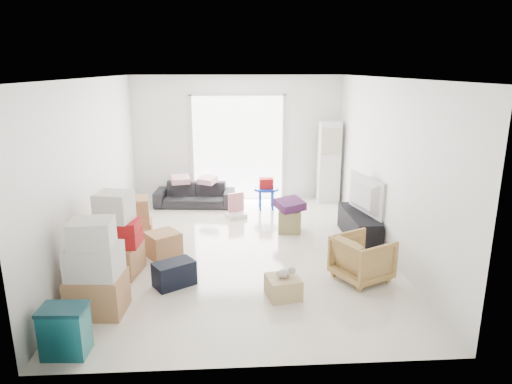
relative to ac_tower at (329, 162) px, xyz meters
The scene contains 21 objects.
room_shell 3.32m from the ac_tower, 126.35° to the right, with size 4.98×6.48×3.18m.
sliding_door 2.01m from the ac_tower, behind, with size 2.10×0.04×2.33m.
ac_tower is the anchor object (origin of this frame).
tv_console 2.34m from the ac_tower, 88.73° to the right, with size 0.41×1.36×0.45m, color black.
television 2.28m from the ac_tower, 88.73° to the right, with size 1.10×0.63×0.14m, color black.
sofa 2.94m from the ac_tower, behind, with size 1.66×0.49×0.65m, color #222327.
pillow_left 3.19m from the ac_tower, behind, with size 0.38×0.30×0.12m, color #CE969E.
pillow_right 2.62m from the ac_tower, behind, with size 0.33×0.26×0.11m, color #CE969E.
armchair 3.87m from the ac_tower, 95.23° to the right, with size 0.67×0.63×0.69m, color #A6834A.
storage_bins 6.59m from the ac_tower, 125.90° to the right, with size 0.48×0.35×0.53m.
box_stack_a 5.86m from the ac_tower, 129.90° to the right, with size 0.67×0.58×1.17m.
box_stack_b 5.08m from the ac_tower, 137.76° to the right, with size 0.68×0.68×1.20m.
box_stack_c 4.37m from the ac_tower, 149.04° to the right, with size 0.57×0.52×0.78m.
loose_box 4.32m from the ac_tower, 138.71° to the right, with size 0.46×0.46×0.38m, color #AB744D.
duffel_bag 4.87m from the ac_tower, 127.24° to the right, with size 0.53×0.32×0.34m, color black.
ottoman 2.25m from the ac_tower, 120.58° to the right, with size 0.40×0.40×0.40m, color #9D955B.
blanket 2.18m from the ac_tower, 120.58° to the right, with size 0.44×0.44×0.14m, color #562256.
kids_table 1.52m from the ac_tower, 162.18° to the right, with size 0.52×0.52×0.65m.
toy_walker 2.36m from the ac_tower, 154.84° to the right, with size 0.44×0.42×0.47m.
wood_crate 4.56m from the ac_tower, 109.38° to the right, with size 0.40×0.40×0.27m, color tan.
plush_bunny 4.52m from the ac_tower, 109.07° to the right, with size 0.26×0.15×0.13m.
Camera 1 is at (-0.22, -6.87, 2.84)m, focal length 32.00 mm.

